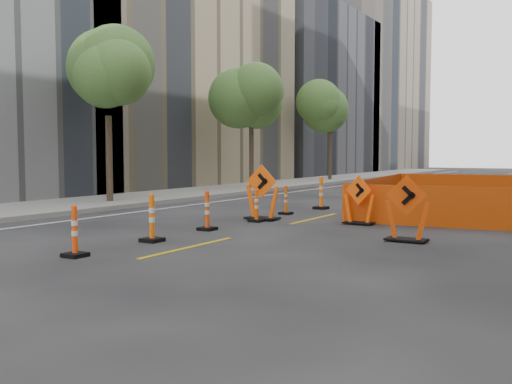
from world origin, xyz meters
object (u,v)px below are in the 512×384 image
Objects in this scene: channelizer_3 at (75,231)px; channelizer_7 at (286,200)px; channelizer_8 at (321,193)px; chevron_sign_center at (359,200)px; channelizer_4 at (152,218)px; chevron_sign_right at (407,208)px; channelizer_5 at (207,210)px; channelizer_6 at (256,205)px; chevron_sign_left at (262,192)px.

channelizer_3 is 8.51m from channelizer_7.
channelizer_8 is 4.23m from chevron_sign_center.
chevron_sign_right is (4.76, 2.92, 0.20)m from channelizer_4.
channelizer_7 is at bearing 90.99° from channelizer_4.
channelizer_7 is at bearing 90.68° from channelizer_3.
channelizer_8 is at bearing 88.31° from channelizer_5.
channelizer_8 is (0.24, 2.13, 0.10)m from channelizer_7.
channelizer_6 is 2.14m from channelizer_7.
channelizer_5 is at bearing -119.24° from chevron_sign_center.
channelizer_6 is (0.11, 6.38, -0.03)m from channelizer_3.
channelizer_5 is at bearing -89.36° from channelizer_7.
chevron_sign_center is at bearing 106.27° from chevron_sign_right.
chevron_sign_left is at bearing 102.27° from channelizer_6.
chevron_sign_left reaches higher than channelizer_3.
channelizer_7 is at bearing -96.33° from channelizer_8.
channelizer_6 is 0.70× the size of chevron_sign_center.
channelizer_6 is at bearing 139.34° from chevron_sign_right.
channelizer_5 is at bearing -91.69° from channelizer_8.
channelizer_8 reaches higher than channelizer_4.
channelizer_7 is (-0.10, 8.51, -0.03)m from channelizer_3.
channelizer_8 reaches higher than channelizer_3.
chevron_sign_right is at bearing -22.31° from chevron_sign_left.
channelizer_8 is at bearing 83.67° from channelizer_7.
channelizer_3 is 0.67× the size of chevron_sign_right.
chevron_sign_right is (1.99, -2.29, 0.06)m from chevron_sign_center.
channelizer_3 is 0.61× the size of chevron_sign_left.
channelizer_5 is at bearing 164.62° from chevron_sign_right.
channelizer_3 is 4.25m from channelizer_5.
chevron_sign_right reaches higher than channelizer_6.
chevron_sign_left reaches higher than channelizer_6.
chevron_sign_right is at bearing 46.60° from channelizer_3.
channelizer_4 is 1.15× the size of channelizer_7.
chevron_sign_center is at bearing 61.94° from channelizer_4.
channelizer_3 is at bearing -90.25° from channelizer_4.
chevron_sign_left reaches higher than channelizer_8.
channelizer_4 reaches higher than channelizer_5.
channelizer_8 reaches higher than channelizer_6.
channelizer_7 is 1.66m from chevron_sign_left.
channelizer_4 is 0.66× the size of chevron_sign_left.
channelizer_4 is 4.77m from chevron_sign_left.
channelizer_6 is 4.86m from chevron_sign_right.
channelizer_5 is 1.07× the size of channelizer_6.
channelizer_5 is 2.65m from chevron_sign_left.
channelizer_6 is 0.62m from chevron_sign_left.
channelizer_7 is 3.12m from chevron_sign_center.
chevron_sign_center is (2.79, 0.44, -0.13)m from chevron_sign_left.
channelizer_4 is at bearing -88.32° from channelizer_5.
channelizer_8 reaches higher than channelizer_7.
chevron_sign_left is at bearing 90.04° from channelizer_3.
channelizer_5 is 0.62× the size of chevron_sign_left.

